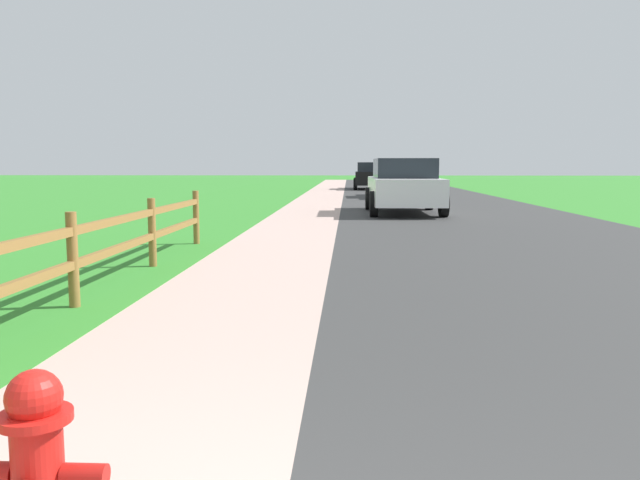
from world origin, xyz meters
TOP-DOWN VIEW (x-y plane):
  - ground_plane at (0.00, 25.00)m, footprint 120.00×120.00m
  - road_asphalt at (3.50, 27.00)m, footprint 7.00×66.00m
  - curb_concrete at (-3.00, 27.00)m, footprint 6.00×66.00m
  - grass_verge at (-4.50, 27.00)m, footprint 5.00×66.00m
  - fire_hydrant at (-0.87, 1.12)m, footprint 0.51×0.43m
  - rail_fence at (-2.54, 5.20)m, footprint 0.11×10.52m
  - parked_suv_white at (1.91, 18.10)m, footprint 2.22×4.65m
  - parked_car_silver at (2.61, 27.72)m, footprint 2.11×4.96m
  - parked_car_black at (1.62, 36.87)m, footprint 2.21×4.58m

SIDE VIEW (x-z plane):
  - ground_plane at x=0.00m, z-range 0.00..0.00m
  - road_asphalt at x=3.50m, z-range 0.00..0.01m
  - curb_concrete at x=-3.00m, z-range 0.00..0.01m
  - grass_verge at x=-4.50m, z-range 0.00..0.01m
  - fire_hydrant at x=-0.87m, z-range 0.00..0.72m
  - rail_fence at x=-2.54m, z-range 0.08..1.07m
  - parked_car_black at x=1.62m, z-range 0.00..1.59m
  - parked_car_silver at x=2.61m, z-range -0.01..1.61m
  - parked_suv_white at x=1.91m, z-range 0.02..1.66m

